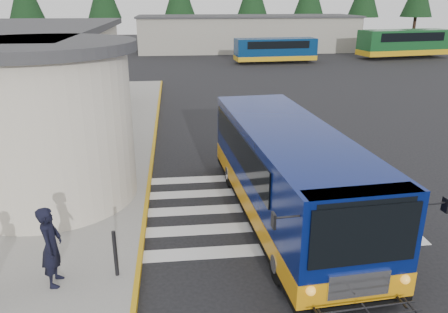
{
  "coord_description": "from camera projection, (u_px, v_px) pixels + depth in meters",
  "views": [
    {
      "loc": [
        -3.03,
        -12.75,
        6.07
      ],
      "look_at": [
        -1.65,
        -0.5,
        1.61
      ],
      "focal_mm": 35.0,
      "sensor_mm": 36.0,
      "label": 1
    }
  ],
  "objects": [
    {
      "name": "ground",
      "position": [
        272.0,
        195.0,
        14.3
      ],
      "size": [
        140.0,
        140.0,
        0.0
      ],
      "primitive_type": "plane",
      "color": "black",
      "rests_on": "ground"
    },
    {
      "name": "sidewalk",
      "position": [
        25.0,
        162.0,
        17.06
      ],
      "size": [
        10.0,
        34.0,
        0.15
      ],
      "primitive_type": "cube",
      "color": "gray",
      "rests_on": "ground"
    },
    {
      "name": "curb_strip",
      "position": [
        152.0,
        157.0,
        17.59
      ],
      "size": [
        0.12,
        34.0,
        0.16
      ],
      "primitive_type": "cube",
      "color": "#C79412",
      "rests_on": "ground"
    },
    {
      "name": "crosswalk",
      "position": [
        262.0,
        207.0,
        13.5
      ],
      "size": [
        8.0,
        5.35,
        0.01
      ],
      "color": "silver",
      "rests_on": "ground"
    },
    {
      "name": "depot_building",
      "position": [
        247.0,
        33.0,
        53.46
      ],
      "size": [
        26.4,
        8.4,
        4.2
      ],
      "color": "gray",
      "rests_on": "ground"
    },
    {
      "name": "transit_bus",
      "position": [
        287.0,
        177.0,
        12.42
      ],
      "size": [
        3.64,
        9.79,
        2.72
      ],
      "rotation": [
        0.0,
        0.0,
        0.07
      ],
      "color": "#071454",
      "rests_on": "ground"
    },
    {
      "name": "pedestrian_a",
      "position": [
        51.0,
        246.0,
        9.35
      ],
      "size": [
        0.45,
        0.68,
        1.85
      ],
      "primitive_type": "imported",
      "rotation": [
        0.0,
        0.0,
        1.56
      ],
      "color": "black",
      "rests_on": "sidewalk"
    },
    {
      "name": "bollard",
      "position": [
        115.0,
        253.0,
        9.76
      ],
      "size": [
        0.09,
        0.09,
        1.12
      ],
      "primitive_type": "cylinder",
      "color": "black",
      "rests_on": "sidewalk"
    },
    {
      "name": "far_bus_a",
      "position": [
        275.0,
        49.0,
        43.34
      ],
      "size": [
        8.18,
        2.81,
        2.07
      ],
      "rotation": [
        0.0,
        0.0,
        1.64
      ],
      "color": "#06264E",
      "rests_on": "ground"
    },
    {
      "name": "far_bus_b",
      "position": [
        404.0,
        42.0,
        46.88
      ],
      "size": [
        10.27,
        4.35,
        2.57
      ],
      "rotation": [
        0.0,
        0.0,
        1.73
      ],
      "color": "#12451E",
      "rests_on": "ground"
    }
  ]
}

